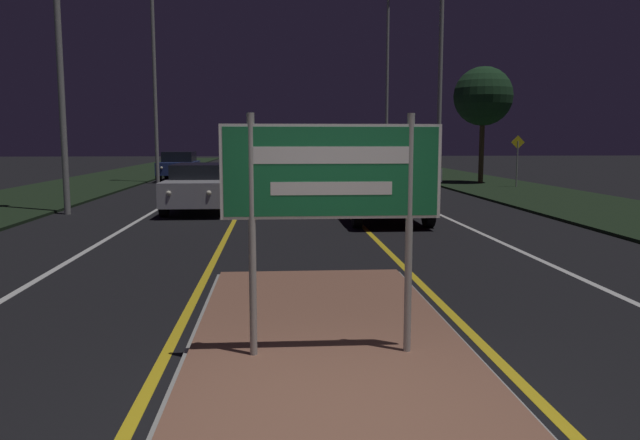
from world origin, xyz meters
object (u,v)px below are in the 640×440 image
(streetlight_left_far, at_px, (153,48))
(streetlight_right_near, at_px, (441,30))
(highway_sign, at_px, (331,184))
(car_approaching_1, at_px, (179,165))
(car_approaching_0, at_px, (199,186))
(car_receding_0, at_px, (384,192))
(streetlight_right_far, at_px, (388,50))
(car_receding_1, at_px, (412,171))
(warning_sign, at_px, (517,156))

(streetlight_left_far, xyz_separation_m, streetlight_right_near, (12.68, -5.27, 0.10))
(highway_sign, distance_m, car_approaching_1, 28.71)
(car_approaching_1, bearing_deg, streetlight_right_near, -33.31)
(car_approaching_0, bearing_deg, streetlight_left_far, 106.05)
(car_receding_0, bearing_deg, car_approaching_0, 151.55)
(streetlight_right_near, relative_size, car_receding_0, 2.55)
(streetlight_left_far, bearing_deg, car_approaching_1, 76.03)
(streetlight_right_far, xyz_separation_m, car_approaching_0, (-9.39, -20.60, -6.99))
(car_receding_1, bearing_deg, warning_sign, -28.55)
(car_receding_0, relative_size, warning_sign, 1.91)
(highway_sign, bearing_deg, car_approaching_1, 101.43)
(car_receding_0, relative_size, car_receding_1, 0.93)
(car_receding_1, distance_m, car_approaching_1, 12.54)
(highway_sign, bearing_deg, car_receding_0, 77.41)
(warning_sign, bearing_deg, streetlight_right_far, 105.63)
(highway_sign, relative_size, streetlight_right_far, 0.20)
(car_receding_1, bearing_deg, car_approaching_1, 157.95)
(car_receding_0, distance_m, car_approaching_1, 19.36)
(car_receding_1, bearing_deg, highway_sign, -104.22)
(streetlight_right_near, xyz_separation_m, streetlight_right_far, (0.21, 13.70, 1.08))
(highway_sign, relative_size, streetlight_left_far, 0.22)
(streetlight_right_far, distance_m, car_approaching_0, 23.69)
(streetlight_right_far, bearing_deg, warning_sign, -74.37)
(streetlight_right_near, bearing_deg, car_approaching_1, 146.69)
(streetlight_right_near, distance_m, car_approaching_1, 15.53)
(car_approaching_1, height_order, warning_sign, warning_sign)
(streetlight_right_far, height_order, car_approaching_0, streetlight_right_far)
(highway_sign, relative_size, car_approaching_1, 0.56)
(car_receding_1, height_order, car_approaching_1, car_approaching_1)
(car_receding_0, bearing_deg, car_approaching_1, 114.51)
(car_receding_0, relative_size, car_approaching_0, 0.93)
(highway_sign, distance_m, car_approaching_0, 13.65)
(streetlight_right_near, distance_m, car_receding_1, 6.77)
(car_receding_0, bearing_deg, streetlight_right_far, 79.81)
(highway_sign, height_order, car_receding_0, highway_sign)
(highway_sign, bearing_deg, warning_sign, 64.40)
(streetlight_right_near, xyz_separation_m, car_approaching_0, (-9.17, -6.91, -5.90))
(car_approaching_0, distance_m, warning_sign, 15.16)
(car_receding_0, bearing_deg, streetlight_right_near, 67.66)
(streetlight_right_near, xyz_separation_m, warning_sign, (3.79, 0.91, -5.21))
(car_approaching_0, height_order, warning_sign, warning_sign)
(warning_sign, bearing_deg, car_approaching_1, 156.16)
(highway_sign, height_order, car_approaching_0, highway_sign)
(streetlight_right_far, relative_size, car_receding_1, 2.45)
(streetlight_right_far, height_order, car_approaching_1, streetlight_right_far)
(car_receding_1, xyz_separation_m, car_approaching_0, (-8.77, -10.10, 0.06))
(streetlight_right_far, height_order, warning_sign, streetlight_right_far)
(car_approaching_1, bearing_deg, car_receding_1, -22.05)
(streetlight_left_far, distance_m, car_receding_0, 18.26)
(streetlight_right_far, relative_size, car_approaching_0, 2.47)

